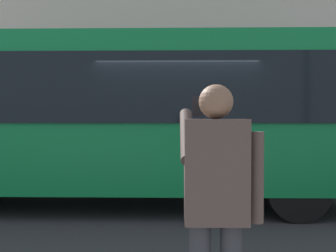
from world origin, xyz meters
The scene contains 3 objects.
ground_plane centered at (0.00, 0.00, 0.00)m, with size 60.00×60.00×0.00m, color #2B2B2D.
red_bus centered at (1.12, -0.20, 1.68)m, with size 9.05×2.54×3.08m.
pedestrian_photographer centered at (-0.23, 4.25, 1.14)m, with size 0.53×0.52×1.70m.
Camera 1 is at (0.03, 6.54, 1.64)m, focal length 38.49 mm.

